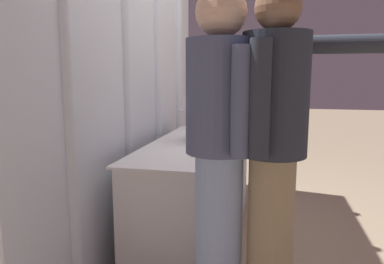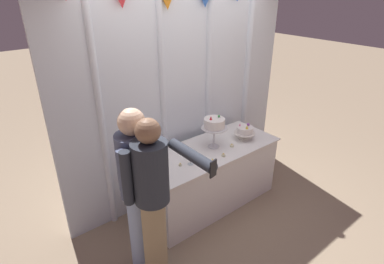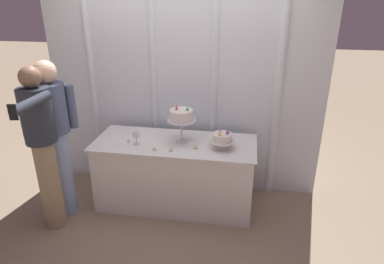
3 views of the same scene
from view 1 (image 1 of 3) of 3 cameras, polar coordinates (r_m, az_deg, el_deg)
The scene contains 12 objects.
ground_plane at distance 3.03m, azimuth 2.75°, elevation -16.11°, with size 24.00×24.00×0.00m, color gray.
draped_curtain at distance 2.93m, azimuth -8.04°, elevation 11.22°, with size 3.16×0.15×2.73m.
cake_table at distance 2.90m, azimuth 0.84°, elevation -9.10°, with size 1.72×0.71×0.76m.
cake_display_nearleft at distance 2.85m, azimuth 0.91°, elevation 4.29°, with size 0.30×0.30×0.41m.
cake_display_nearright at distance 3.27m, azimuth 3.91°, elevation 1.78°, with size 0.26×0.26×0.21m.
wine_glass at distance 2.40m, azimuth 1.80°, elevation -0.79°, with size 0.07×0.07×0.15m.
tealight_far_left at distance 2.33m, azimuth 0.17°, elevation -3.71°, with size 0.04×0.04×0.03m.
tealight_near_left at distance 2.61m, azimuth 4.93°, elevation -2.35°, with size 0.05×0.05×0.03m.
tealight_near_right at distance 2.78m, azimuth 5.32°, elevation -1.62°, with size 0.05×0.05×0.04m.
tealight_far_right at distance 3.02m, azimuth 4.01°, elevation -0.75°, with size 0.05×0.05×0.04m.
guest_man_pink_jacket at distance 1.61m, azimuth 4.40°, elevation -3.85°, with size 0.42×0.42×1.66m.
guest_girl_blue_dress at distance 1.60m, azimuth 13.04°, elevation -3.90°, with size 0.43×0.70×1.65m.
Camera 1 is at (-2.70, -0.48, 1.28)m, focal length 33.46 mm.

